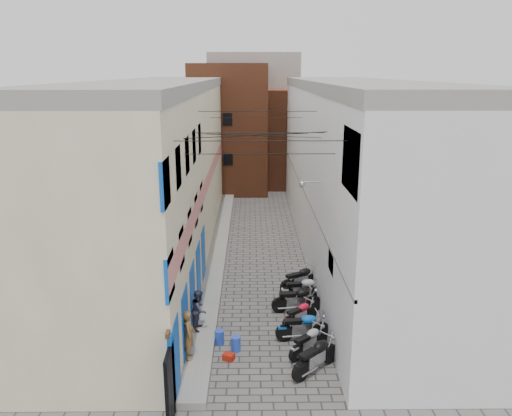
{
  "coord_description": "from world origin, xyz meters",
  "views": [
    {
      "loc": [
        -0.3,
        -12.29,
        9.43
      ],
      "look_at": [
        -0.04,
        11.1,
        3.0
      ],
      "focal_mm": 35.0,
      "sensor_mm": 36.0,
      "label": 1
    }
  ],
  "objects_px": {
    "person_a": "(189,335)",
    "red_crate": "(229,357)",
    "motorcycle_e": "(297,298)",
    "water_jug_near": "(236,344)",
    "motorcycle_d": "(300,313)",
    "motorcycle_b": "(309,340)",
    "motorcycle_g": "(301,278)",
    "water_jug_far": "(219,337)",
    "person_b": "(199,309)",
    "motorcycle_c": "(303,325)",
    "motorcycle_f": "(303,288)",
    "motorcycle_a": "(316,355)"
  },
  "relations": [
    {
      "from": "person_a",
      "to": "red_crate",
      "type": "height_order",
      "value": "person_a"
    },
    {
      "from": "motorcycle_e",
      "to": "water_jug_near",
      "type": "bearing_deg",
      "value": -45.39
    },
    {
      "from": "motorcycle_d",
      "to": "red_crate",
      "type": "distance_m",
      "value": 3.57
    },
    {
      "from": "motorcycle_b",
      "to": "motorcycle_e",
      "type": "xyz_separation_m",
      "value": [
        -0.13,
        3.16,
        0.06
      ]
    },
    {
      "from": "motorcycle_d",
      "to": "water_jug_near",
      "type": "xyz_separation_m",
      "value": [
        -2.41,
        -1.8,
        -0.24
      ]
    },
    {
      "from": "motorcycle_g",
      "to": "water_jug_far",
      "type": "distance_m",
      "value": 5.61
    },
    {
      "from": "motorcycle_g",
      "to": "motorcycle_b",
      "type": "bearing_deg",
      "value": -32.89
    },
    {
      "from": "person_b",
      "to": "motorcycle_b",
      "type": "bearing_deg",
      "value": -100.28
    },
    {
      "from": "motorcycle_c",
      "to": "motorcycle_g",
      "type": "xyz_separation_m",
      "value": [
        0.32,
        4.23,
        0.03
      ]
    },
    {
      "from": "motorcycle_b",
      "to": "motorcycle_d",
      "type": "distance_m",
      "value": 2.06
    },
    {
      "from": "motorcycle_e",
      "to": "person_a",
      "type": "distance_m",
      "value": 5.42
    },
    {
      "from": "motorcycle_f",
      "to": "person_a",
      "type": "relative_size",
      "value": 1.19
    },
    {
      "from": "motorcycle_c",
      "to": "water_jug_far",
      "type": "xyz_separation_m",
      "value": [
        -3.01,
        -0.26,
        -0.32
      ]
    },
    {
      "from": "motorcycle_e",
      "to": "water_jug_near",
      "type": "height_order",
      "value": "motorcycle_e"
    },
    {
      "from": "person_a",
      "to": "water_jug_near",
      "type": "height_order",
      "value": "person_a"
    },
    {
      "from": "motorcycle_a",
      "to": "motorcycle_d",
      "type": "xyz_separation_m",
      "value": [
        -0.21,
        3.1,
        -0.11
      ]
    },
    {
      "from": "person_a",
      "to": "person_b",
      "type": "relative_size",
      "value": 1.13
    },
    {
      "from": "motorcycle_d",
      "to": "motorcycle_e",
      "type": "height_order",
      "value": "motorcycle_e"
    },
    {
      "from": "motorcycle_c",
      "to": "red_crate",
      "type": "relative_size",
      "value": 5.53
    },
    {
      "from": "motorcycle_e",
      "to": "motorcycle_d",
      "type": "bearing_deg",
      "value": -4.58
    },
    {
      "from": "motorcycle_b",
      "to": "motorcycle_e",
      "type": "bearing_deg",
      "value": 140.58
    },
    {
      "from": "motorcycle_e",
      "to": "motorcycle_f",
      "type": "bearing_deg",
      "value": 155.19
    },
    {
      "from": "motorcycle_b",
      "to": "motorcycle_g",
      "type": "distance_m",
      "value": 5.2
    },
    {
      "from": "motorcycle_b",
      "to": "person_a",
      "type": "bearing_deg",
      "value": -123.68
    },
    {
      "from": "motorcycle_d",
      "to": "red_crate",
      "type": "bearing_deg",
      "value": -86.91
    },
    {
      "from": "water_jug_near",
      "to": "motorcycle_c",
      "type": "bearing_deg",
      "value": 16.46
    },
    {
      "from": "motorcycle_g",
      "to": "red_crate",
      "type": "bearing_deg",
      "value": -58.69
    },
    {
      "from": "motorcycle_a",
      "to": "motorcycle_c",
      "type": "distance_m",
      "value": 2.02
    },
    {
      "from": "motorcycle_c",
      "to": "person_a",
      "type": "distance_m",
      "value": 4.25
    },
    {
      "from": "motorcycle_d",
      "to": "person_a",
      "type": "distance_m",
      "value": 4.76
    },
    {
      "from": "motorcycle_d",
      "to": "motorcycle_f",
      "type": "height_order",
      "value": "motorcycle_f"
    },
    {
      "from": "motorcycle_d",
      "to": "motorcycle_e",
      "type": "distance_m",
      "value": 1.1
    },
    {
      "from": "motorcycle_g",
      "to": "water_jug_near",
      "type": "bearing_deg",
      "value": -59.43
    },
    {
      "from": "motorcycle_d",
      "to": "red_crate",
      "type": "relative_size",
      "value": 4.83
    },
    {
      "from": "motorcycle_c",
      "to": "person_a",
      "type": "height_order",
      "value": "person_a"
    },
    {
      "from": "motorcycle_c",
      "to": "person_b",
      "type": "relative_size",
      "value": 1.33
    },
    {
      "from": "person_a",
      "to": "red_crate",
      "type": "distance_m",
      "value": 1.65
    },
    {
      "from": "person_b",
      "to": "motorcycle_f",
      "type": "bearing_deg",
      "value": -46.3
    },
    {
      "from": "motorcycle_f",
      "to": "person_b",
      "type": "relative_size",
      "value": 1.34
    },
    {
      "from": "red_crate",
      "to": "motorcycle_e",
      "type": "bearing_deg",
      "value": 53.09
    },
    {
      "from": "motorcycle_d",
      "to": "water_jug_far",
      "type": "height_order",
      "value": "motorcycle_d"
    },
    {
      "from": "motorcycle_g",
      "to": "person_a",
      "type": "bearing_deg",
      "value": -66.85
    },
    {
      "from": "motorcycle_c",
      "to": "water_jug_far",
      "type": "distance_m",
      "value": 3.04
    },
    {
      "from": "motorcycle_d",
      "to": "motorcycle_e",
      "type": "xyz_separation_m",
      "value": [
        -0.03,
        1.1,
        0.09
      ]
    },
    {
      "from": "motorcycle_a",
      "to": "person_a",
      "type": "relative_size",
      "value": 1.26
    },
    {
      "from": "motorcycle_b",
      "to": "person_b",
      "type": "distance_m",
      "value": 4.15
    },
    {
      "from": "person_a",
      "to": "person_b",
      "type": "bearing_deg",
      "value": -11.08
    },
    {
      "from": "motorcycle_g",
      "to": "water_jug_near",
      "type": "relative_size",
      "value": 3.93
    },
    {
      "from": "motorcycle_b",
      "to": "motorcycle_f",
      "type": "distance_m",
      "value": 4.18
    },
    {
      "from": "motorcycle_f",
      "to": "water_jug_near",
      "type": "xyz_separation_m",
      "value": [
        -2.73,
        -3.92,
        -0.32
      ]
    }
  ]
}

